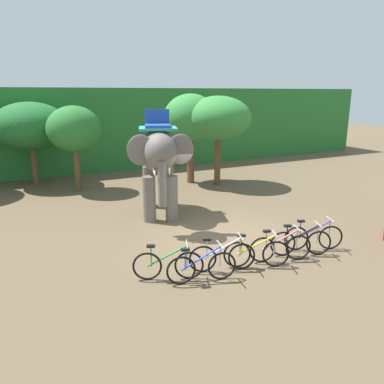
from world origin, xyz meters
name	(u,v)px	position (x,y,z in m)	size (l,w,h in m)	color
ground_plane	(223,238)	(0.00, 0.00, 0.00)	(80.00, 80.00, 0.00)	brown
foliage_hedge	(105,126)	(0.00, 14.39, 2.31)	(36.00, 6.00, 4.62)	#28702D
tree_far_right	(30,126)	(-4.59, 10.13, 2.82)	(3.52, 3.52, 3.96)	brown
tree_center_left	(74,129)	(-2.95, 7.93, 2.80)	(2.35, 2.35, 3.82)	brown
tree_center_right	(191,118)	(2.38, 7.09, 3.16)	(2.59, 2.59, 4.33)	brown
tree_right	(218,118)	(3.37, 6.16, 3.19)	(3.11, 3.11, 4.23)	brown
elephant	(159,156)	(-0.94, 2.89, 2.20)	(2.75, 4.22, 3.78)	#665E56
bike_green	(168,265)	(-2.57, -1.72, 0.39)	(1.59, 0.78, 0.92)	black
bike_blue	(202,267)	(-1.90, -2.18, 0.39)	(1.68, 0.56, 0.92)	black
bike_white	(222,257)	(-1.18, -1.91, 0.39)	(1.64, 0.68, 0.92)	black
bike_yellow	(256,253)	(-0.28, -2.11, 0.39)	(1.58, 0.80, 0.92)	black
bike_pink	(280,248)	(0.50, -2.10, 0.39)	(1.64, 0.68, 0.92)	black
bike_black	(301,242)	(1.24, -2.07, 0.39)	(1.59, 0.78, 0.92)	black
bike_purple	(313,237)	(1.83, -1.93, 0.39)	(1.60, 0.77, 0.92)	black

